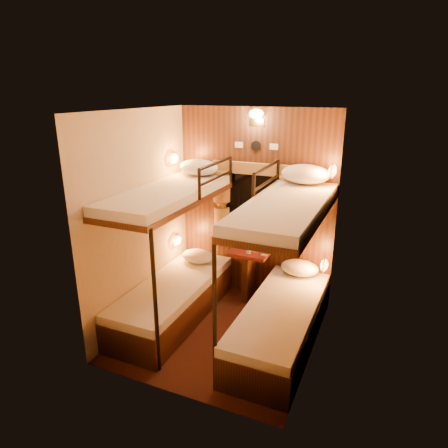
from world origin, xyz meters
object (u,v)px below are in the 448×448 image
at_px(bunk_right, 282,296).
at_px(bottle_right, 255,244).
at_px(bottle_left, 249,246).
at_px(bunk_left, 173,274).
at_px(table, 249,269).

relative_size(bunk_right, bottle_right, 7.70).
bearing_deg(bottle_left, bunk_right, -48.68).
height_order(bunk_left, table, bunk_left).
height_order(bunk_left, bottle_left, bunk_left).
xyz_separation_m(bunk_left, bottle_right, (0.71, 0.81, 0.20)).
distance_m(bunk_left, bunk_right, 1.30).
bearing_deg(bottle_left, table, 103.39).
relative_size(bottle_left, bottle_right, 0.88).
relative_size(table, bottle_left, 3.01).
height_order(bunk_left, bottle_right, bunk_left).
relative_size(table, bottle_right, 2.65).
bearing_deg(table, bunk_left, -129.67).
relative_size(bunk_left, bottle_left, 8.72).
xyz_separation_m(bunk_right, bottle_right, (-0.58, 0.81, 0.20)).
xyz_separation_m(bunk_left, table, (0.65, 0.78, -0.14)).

